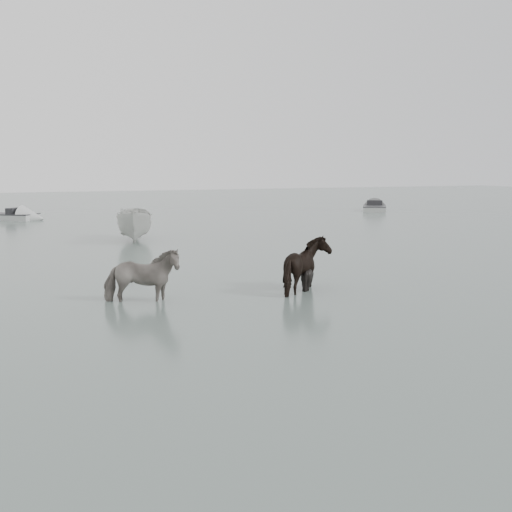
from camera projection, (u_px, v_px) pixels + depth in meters
name	position (u px, v px, depth m)	size (l,w,h in m)	color
ground	(253.00, 302.00, 15.93)	(140.00, 140.00, 0.00)	#4D5B54
pony_pinto	(141.00, 270.00, 15.77)	(0.87, 1.90, 1.61)	black
pony_dark	(308.00, 261.00, 17.06)	(1.65, 1.41, 1.66)	black
pony_black	(308.00, 267.00, 17.68)	(0.91, 1.02, 1.13)	black
boat_small	(135.00, 223.00, 28.64)	(1.56, 4.16, 1.61)	#BBBCB7
skiff_port	(375.00, 206.00, 47.46)	(5.28, 1.60, 0.75)	#A3A5A2
skiff_mid	(5.00, 214.00, 39.72)	(5.45, 1.60, 0.75)	#AEB1AE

